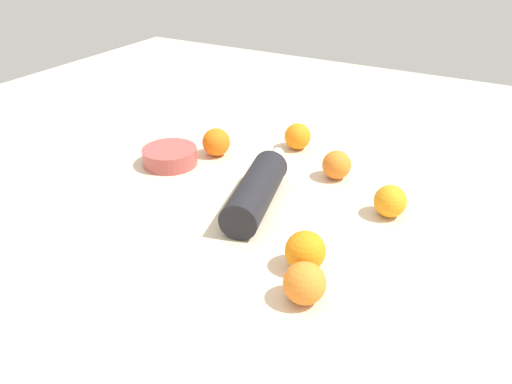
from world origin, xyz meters
TOP-DOWN VIEW (x-y plane):
  - ground_plane at (0.00, 0.00)m, footprint 2.40×2.40m
  - water_bottle at (0.07, 0.00)m, footprint 0.32×0.14m
  - orange_0 at (-0.16, -0.21)m, footprint 0.07×0.07m
  - orange_1 at (-0.08, -0.17)m, footprint 0.07×0.07m
  - orange_2 at (0.15, -0.25)m, footprint 0.07×0.07m
  - orange_3 at (0.25, -0.09)m, footprint 0.07×0.07m
  - orange_4 at (0.22, 0.21)m, footprint 0.07×0.07m
  - orange_5 at (0.36, 0.05)m, footprint 0.07×0.07m
  - ceramic_bowl at (0.13, 0.28)m, footprint 0.13×0.13m

SIDE VIEW (x-z plane):
  - ground_plane at x=0.00m, z-range 0.00..0.00m
  - ceramic_bowl at x=0.13m, z-range 0.00..0.04m
  - orange_2 at x=0.15m, z-range 0.00..0.07m
  - orange_3 at x=0.25m, z-range 0.00..0.07m
  - orange_5 at x=0.36m, z-range 0.00..0.07m
  - orange_0 at x=-0.16m, z-range 0.00..0.07m
  - orange_4 at x=0.22m, z-range 0.00..0.07m
  - orange_1 at x=-0.08m, z-range 0.00..0.07m
  - water_bottle at x=0.07m, z-range 0.00..0.08m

